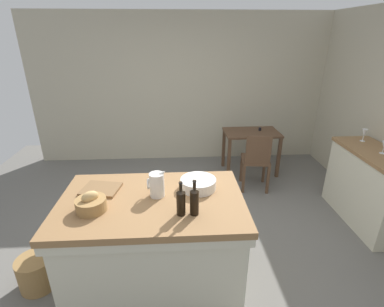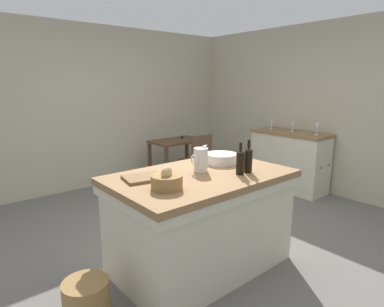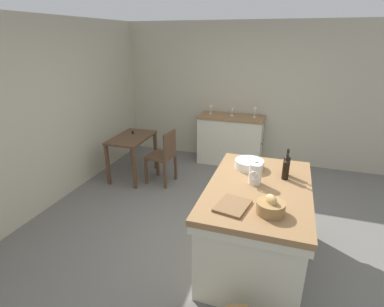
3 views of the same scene
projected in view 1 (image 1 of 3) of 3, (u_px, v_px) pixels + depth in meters
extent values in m
plane|color=#66635E|center=(190.00, 246.00, 3.25)|extent=(6.76, 6.76, 0.00)
cube|color=#B2AA93|center=(182.00, 90.00, 5.13)|extent=(5.32, 0.12, 2.60)
cube|color=olive|center=(152.00, 202.00, 2.50)|extent=(1.61, 1.02, 0.06)
cube|color=beige|center=(152.00, 209.00, 2.52)|extent=(1.59, 1.00, 0.08)
cube|color=beige|center=(154.00, 243.00, 2.67)|extent=(1.53, 0.94, 0.85)
cube|color=olive|center=(379.00, 155.00, 3.36)|extent=(0.52, 1.22, 0.04)
cube|color=beige|center=(370.00, 190.00, 3.54)|extent=(0.49, 1.19, 0.89)
cube|color=#513826|center=(252.00, 133.00, 4.75)|extent=(0.91, 0.57, 0.04)
cube|color=#513826|center=(229.00, 159.00, 4.64)|extent=(0.05, 0.05, 0.70)
cube|color=#513826|center=(279.00, 158.00, 4.70)|extent=(0.05, 0.05, 0.70)
cube|color=#513826|center=(224.00, 148.00, 5.09)|extent=(0.05, 0.05, 0.70)
cube|color=#513826|center=(269.00, 147.00, 5.15)|extent=(0.05, 0.05, 0.70)
cylinder|color=black|center=(260.00, 129.00, 4.79)|extent=(0.04, 0.04, 0.05)
cube|color=#513826|center=(255.00, 160.00, 4.33)|extent=(0.45, 0.45, 0.04)
cube|color=#513826|center=(259.00, 150.00, 4.07)|extent=(0.36, 0.08, 0.42)
cube|color=#513826|center=(264.00, 169.00, 4.58)|extent=(0.04, 0.04, 0.45)
cube|color=#513826|center=(241.00, 169.00, 4.60)|extent=(0.04, 0.04, 0.45)
cube|color=#513826|center=(268.00, 180.00, 4.25)|extent=(0.04, 0.04, 0.45)
cube|color=#513826|center=(244.00, 179.00, 4.27)|extent=(0.04, 0.04, 0.45)
cylinder|color=silver|center=(157.00, 185.00, 2.49)|extent=(0.13, 0.13, 0.22)
cone|color=silver|center=(163.00, 172.00, 2.45)|extent=(0.07, 0.04, 0.06)
torus|color=silver|center=(148.00, 184.00, 2.49)|extent=(0.02, 0.10, 0.10)
cylinder|color=silver|center=(198.00, 184.00, 2.64)|extent=(0.33, 0.33, 0.10)
cylinder|color=olive|center=(91.00, 205.00, 2.31)|extent=(0.25, 0.25, 0.11)
ellipsoid|color=tan|center=(90.00, 197.00, 2.28)|extent=(0.15, 0.14, 0.10)
cube|color=brown|center=(101.00, 189.00, 2.62)|extent=(0.37, 0.32, 0.02)
cylinder|color=black|center=(195.00, 203.00, 2.24)|extent=(0.07, 0.07, 0.21)
cone|color=black|center=(195.00, 190.00, 2.20)|extent=(0.07, 0.07, 0.02)
cylinder|color=black|center=(195.00, 185.00, 2.18)|extent=(0.03, 0.03, 0.07)
cylinder|color=black|center=(195.00, 181.00, 2.17)|extent=(0.03, 0.03, 0.01)
cylinder|color=black|center=(181.00, 204.00, 2.24)|extent=(0.07, 0.07, 0.20)
cone|color=black|center=(181.00, 191.00, 2.20)|extent=(0.07, 0.07, 0.02)
cylinder|color=black|center=(181.00, 186.00, 2.18)|extent=(0.03, 0.03, 0.07)
cylinder|color=black|center=(181.00, 183.00, 2.17)|extent=(0.03, 0.03, 0.01)
cylinder|color=white|center=(382.00, 153.00, 3.35)|extent=(0.06, 0.06, 0.00)
cylinder|color=white|center=(383.00, 151.00, 3.34)|extent=(0.01, 0.01, 0.06)
cylinder|color=white|center=(362.00, 141.00, 3.74)|extent=(0.06, 0.06, 0.00)
cylinder|color=white|center=(363.00, 138.00, 3.72)|extent=(0.01, 0.01, 0.07)
cone|color=white|center=(364.00, 133.00, 3.69)|extent=(0.07, 0.07, 0.09)
cylinder|color=olive|center=(37.00, 272.00, 2.69)|extent=(0.33, 0.33, 0.32)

